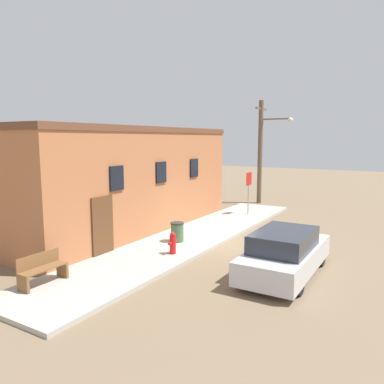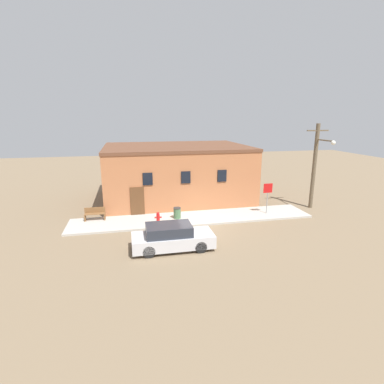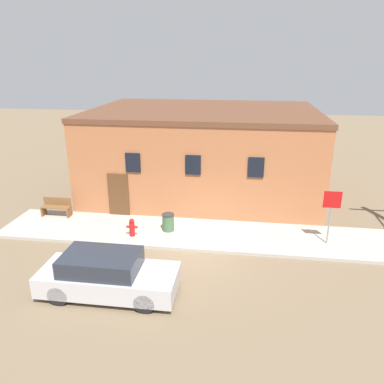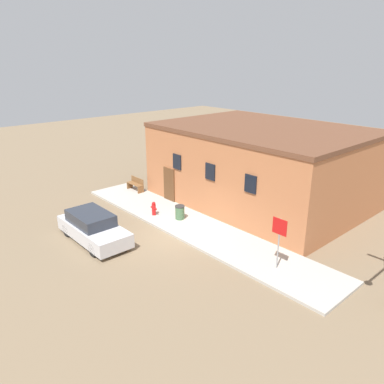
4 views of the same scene
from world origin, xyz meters
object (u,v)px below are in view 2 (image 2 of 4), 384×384
trash_bin (177,213)px  parked_car (172,237)px  stop_sign (268,192)px  fire_hydrant (158,218)px  utility_pole (315,164)px  bench (95,214)px

trash_bin → parked_car: size_ratio=0.17×
stop_sign → parked_car: 8.96m
fire_hydrant → utility_pole: utility_pole is taller
bench → utility_pole: utility_pole is taller
stop_sign → trash_bin: size_ratio=2.91×
fire_hydrant → stop_sign: bearing=3.2°
bench → trash_bin: (5.63, -0.87, -0.03)m
trash_bin → fire_hydrant: bearing=-152.8°
stop_sign → fire_hydrant: bearing=-176.8°
parked_car → trash_bin: bearing=77.1°
fire_hydrant → trash_bin: fire_hydrant is taller
fire_hydrant → trash_bin: 1.60m
fire_hydrant → utility_pole: 12.84m
trash_bin → utility_pole: (10.99, 0.60, 3.03)m
stop_sign → utility_pole: bearing=11.6°
stop_sign → bench: stop_sign is taller
fire_hydrant → parked_car: size_ratio=0.18×
utility_pole → parked_car: 13.47m
bench → utility_pole: (16.62, -0.27, 2.99)m
bench → parked_car: size_ratio=0.31×
bench → trash_bin: bearing=-8.8°
utility_pole → trash_bin: bearing=-176.9°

